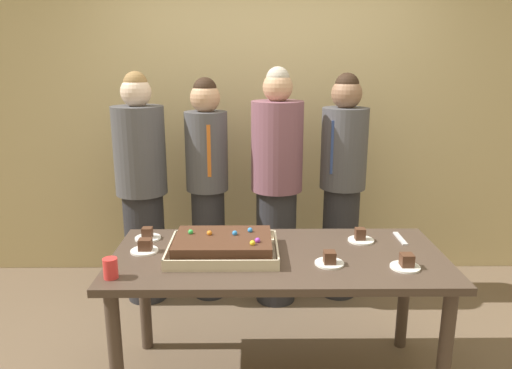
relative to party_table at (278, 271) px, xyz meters
The scene contains 14 objects.
interior_back_panel 1.80m from the party_table, 90.00° to the left, with size 8.00×0.12×3.00m, color #CCB784.
party_table is the anchor object (origin of this frame).
sheet_cake 0.33m from the party_table, behind, with size 0.58×0.44×0.13m.
plated_slice_near_left 0.80m from the party_table, 162.09° to the left, with size 0.15×0.15×0.07m.
plated_slice_near_right 0.54m from the party_table, 21.87° to the left, with size 0.15×0.15×0.08m.
plated_slice_far_left 0.74m from the party_table, behind, with size 0.15×0.15×0.07m.
plated_slice_far_right 0.31m from the party_table, 27.24° to the right, with size 0.15×0.15×0.07m.
plated_slice_center_front 0.67m from the party_table, 15.49° to the right, with size 0.15×0.15×0.07m.
drink_cup_nearest 0.87m from the party_table, 161.21° to the right, with size 0.07×0.07×0.10m, color red.
cake_server_utensil 0.77m from the party_table, 17.14° to the left, with size 0.03×0.20×0.01m, color silver.
person_serving_front 1.19m from the party_table, 62.96° to the left, with size 0.34×0.34×1.70m.
person_green_shirt_behind 0.98m from the party_table, 87.65° to the left, with size 0.37×0.37×1.74m.
person_striped_tie_right 1.39m from the party_table, 133.48° to the left, with size 0.37×0.37×1.71m.
person_far_right_suit 1.16m from the party_table, 114.34° to the left, with size 0.31×0.31×1.67m.
Camera 1 is at (-0.14, -2.38, 1.77)m, focal length 33.51 mm.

